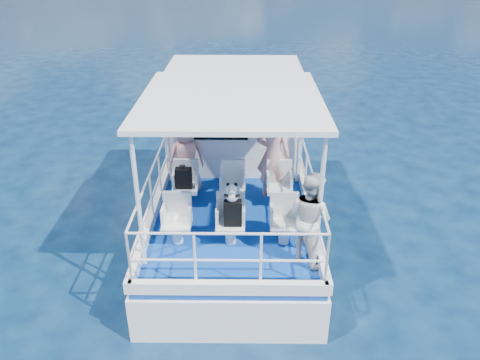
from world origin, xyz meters
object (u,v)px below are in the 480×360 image
Objects in this scene: passenger_stbd_aft at (310,218)px; panda at (232,192)px; passenger_port_fwd at (187,157)px; backpack_center at (233,213)px.

passenger_stbd_aft is 1.31m from panda.
passenger_port_fwd is 2.11m from backpack_center.
panda is at bearing 99.32° from passenger_port_fwd.
backpack_center is (0.96, -1.87, -0.15)m from passenger_port_fwd.
passenger_port_fwd is at bearing 4.34° from passenger_stbd_aft.
backpack_center is 1.32× the size of panda.
panda is (-1.22, 0.43, 0.21)m from passenger_stbd_aft.
backpack_center is at bearing -54.09° from panda.
passenger_port_fwd is at bearing 117.15° from panda.
passenger_port_fwd reaches higher than backpack_center.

